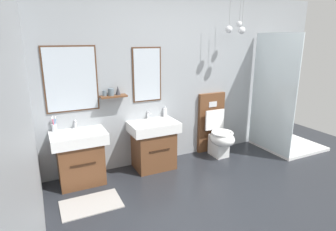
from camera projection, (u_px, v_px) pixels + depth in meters
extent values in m
cube|color=#23262B|center=(272.00, 216.00, 3.11)|extent=(6.01, 5.11, 0.10)
cube|color=#999EA3|center=(189.00, 78.00, 4.40)|extent=(4.81, 0.12, 2.50)
cube|color=#4C301E|center=(71.00, 79.00, 3.57)|extent=(0.67, 0.02, 0.85)
cube|color=silver|center=(71.00, 79.00, 3.56)|extent=(0.63, 0.01, 0.81)
cube|color=#4C301E|center=(147.00, 75.00, 4.00)|extent=(0.44, 0.02, 0.78)
cube|color=silver|center=(147.00, 75.00, 3.99)|extent=(0.40, 0.01, 0.74)
cube|color=brown|center=(114.00, 96.00, 3.79)|extent=(0.36, 0.14, 0.02)
cylinder|color=slate|center=(105.00, 93.00, 3.74)|extent=(0.05, 0.05, 0.08)
cylinder|color=slate|center=(111.00, 92.00, 3.76)|extent=(0.08, 0.08, 0.10)
cone|color=#333338|center=(118.00, 90.00, 3.81)|extent=(0.07, 0.07, 0.12)
cylinder|color=gray|center=(243.00, 10.00, 4.03)|extent=(0.01, 0.01, 0.48)
sphere|color=silver|center=(242.00, 30.00, 4.11)|extent=(0.11, 0.11, 0.11)
cylinder|color=gray|center=(240.00, 7.00, 4.11)|extent=(0.01, 0.01, 0.38)
sphere|color=silver|center=(239.00, 24.00, 4.18)|extent=(0.09, 0.09, 0.09)
cylinder|color=gray|center=(230.00, 9.00, 3.99)|extent=(0.01, 0.01, 0.46)
sphere|color=silver|center=(229.00, 29.00, 4.07)|extent=(0.11, 0.11, 0.11)
cube|color=#999EA3|center=(19.00, 139.00, 1.77)|extent=(0.12, 3.91, 2.50)
cube|color=#9E9993|center=(91.00, 204.00, 3.24)|extent=(0.68, 0.44, 0.01)
cube|color=brown|center=(81.00, 162.00, 3.68)|extent=(0.56, 0.45, 0.56)
cube|color=black|center=(83.00, 165.00, 3.46)|extent=(0.31, 0.01, 0.02)
cube|color=white|center=(78.00, 137.00, 3.59)|extent=(0.69, 0.50, 0.14)
cube|color=silver|center=(78.00, 134.00, 3.54)|extent=(0.43, 0.27, 0.03)
cylinder|color=silver|center=(75.00, 124.00, 3.72)|extent=(0.03, 0.03, 0.11)
cylinder|color=silver|center=(76.00, 122.00, 3.66)|extent=(0.02, 0.11, 0.02)
cube|color=brown|center=(153.00, 149.00, 4.12)|extent=(0.56, 0.45, 0.56)
cube|color=black|center=(160.00, 150.00, 3.90)|extent=(0.31, 0.01, 0.02)
cube|color=white|center=(153.00, 127.00, 4.02)|extent=(0.69, 0.50, 0.14)
cube|color=silver|center=(154.00, 123.00, 3.98)|extent=(0.43, 0.27, 0.03)
cylinder|color=silver|center=(148.00, 115.00, 4.16)|extent=(0.03, 0.03, 0.11)
cylinder|color=silver|center=(149.00, 113.00, 4.10)|extent=(0.02, 0.11, 0.02)
cube|color=brown|center=(210.00, 122.00, 4.70)|extent=(0.48, 0.10, 1.00)
cube|color=silver|center=(213.00, 104.00, 4.57)|extent=(0.15, 0.01, 0.09)
cube|color=white|center=(219.00, 146.00, 4.56)|extent=(0.22, 0.30, 0.34)
ellipsoid|color=white|center=(222.00, 139.00, 4.45)|extent=(0.37, 0.46, 0.24)
torus|color=white|center=(222.00, 133.00, 4.42)|extent=(0.35, 0.35, 0.04)
cube|color=white|center=(215.00, 120.00, 4.57)|extent=(0.35, 0.03, 0.33)
cylinder|color=silver|center=(54.00, 128.00, 3.59)|extent=(0.07, 0.07, 0.09)
cylinder|color=#2D84DB|center=(55.00, 124.00, 3.58)|extent=(0.04, 0.03, 0.16)
cube|color=white|center=(55.00, 118.00, 3.55)|extent=(0.02, 0.02, 0.03)
cylinder|color=purple|center=(53.00, 123.00, 3.58)|extent=(0.02, 0.03, 0.17)
cube|color=white|center=(53.00, 117.00, 3.55)|extent=(0.01, 0.02, 0.03)
cylinder|color=#DB3847|center=(54.00, 124.00, 3.56)|extent=(0.03, 0.02, 0.16)
cube|color=white|center=(52.00, 118.00, 3.54)|extent=(0.02, 0.02, 0.03)
cylinder|color=white|center=(165.00, 112.00, 4.26)|extent=(0.06, 0.06, 0.13)
cylinder|color=silver|center=(165.00, 107.00, 4.23)|extent=(0.02, 0.02, 0.04)
cube|color=white|center=(288.00, 145.00, 4.97)|extent=(0.99, 0.92, 0.05)
cube|color=silver|center=(273.00, 94.00, 4.50)|extent=(0.02, 0.92, 1.90)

